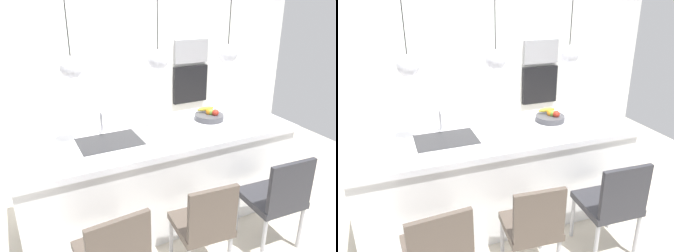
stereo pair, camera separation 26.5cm
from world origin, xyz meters
The scene contains 14 objects.
floor centered at (0.00, 0.00, 0.00)m, with size 6.60×6.60×0.00m, color beige.
back_wall centered at (0.00, 1.65, 1.30)m, with size 6.00×0.10×2.60m, color white.
kitchen_island centered at (0.00, 0.00, 0.47)m, with size 2.72×0.94×0.94m.
sink_basin centered at (-0.49, 0.00, 0.94)m, with size 0.56×0.40×0.02m, color #2D2D30.
faucet centered at (-0.49, 0.21, 1.08)m, with size 0.02×0.17×0.22m.
fruit_bowl centered at (0.63, 0.09, 0.98)m, with size 0.31×0.31×0.15m.
microwave centered at (1.25, 1.58, 1.41)m, with size 0.54×0.08×0.34m, color #9E9EA3.
oven centered at (1.25, 1.58, 0.91)m, with size 0.56×0.08×0.56m, color black.
chair_near centered at (-0.75, -0.87, 0.50)m, with size 0.49×0.46×0.87m.
chair_middle centered at (-0.01, -0.87, 0.49)m, with size 0.46×0.46×0.88m.
chair_far centered at (0.74, -0.88, 0.52)m, with size 0.49×0.49×0.93m.
pendant_light_left centered at (-0.75, 0.00, 1.64)m, with size 0.18×0.18×0.78m.
pendant_light_center centered at (0.00, 0.00, 1.64)m, with size 0.18×0.18×0.78m.
pendant_light_right centered at (0.75, 0.00, 1.64)m, with size 0.18×0.18×0.78m.
Camera 2 is at (-0.96, -2.76, 2.17)m, focal length 34.95 mm.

